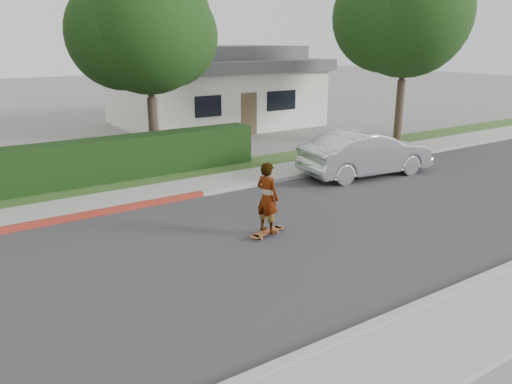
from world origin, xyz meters
The scene contains 14 objects.
ground centered at (0.00, 0.00, 0.00)m, with size 120.00×120.00×0.00m, color slate.
road centered at (0.00, 0.00, 0.01)m, with size 60.00×8.00×0.01m, color #2D2D30.
curb_near centered at (0.00, -4.10, 0.07)m, with size 60.00×0.20×0.15m, color #9E9E99.
sidewalk_near centered at (0.00, -5.00, 0.06)m, with size 60.00×1.60×0.12m, color gray.
curb_far centered at (0.00, 4.10, 0.07)m, with size 60.00×0.20×0.15m, color #9E9E99.
sidewalk_far centered at (0.00, 5.00, 0.06)m, with size 60.00×1.60×0.12m, color gray.
planting_strip centered at (0.00, 6.60, 0.05)m, with size 60.00×1.60×0.10m, color #2D4C1E.
hedge centered at (-3.00, 7.20, 0.75)m, with size 15.00×1.00×1.50m, color black.
tree_center centered at (1.49, 9.19, 4.90)m, with size 5.66×4.84×7.44m.
tree_right centered at (12.49, 6.69, 5.63)m, with size 6.32×5.60×8.56m.
house centered at (8.00, 16.00, 2.10)m, with size 10.60×8.60×4.30m.
skateboard centered at (0.83, 0.33, 0.10)m, with size 1.13×0.47×0.10m.
skateboarder centered at (0.83, 0.33, 0.99)m, with size 0.64×0.42×1.75m, color white.
car_silver centered at (7.01, 3.10, 0.80)m, with size 1.69×4.85×1.60m, color silver.
Camera 1 is at (-5.72, -9.07, 4.65)m, focal length 35.00 mm.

